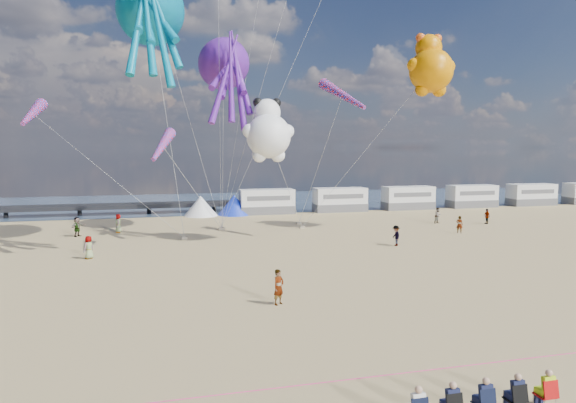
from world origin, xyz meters
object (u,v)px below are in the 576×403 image
at_px(motorhome_0, 267,202).
at_px(sandbag_b, 222,229).
at_px(spectator_row, 483,397).
at_px(beachgoer_0, 118,223).
at_px(beachgoer_5, 459,225).
at_px(motorhome_2, 408,198).
at_px(sandbag_a, 184,238).
at_px(motorhome_3, 472,196).
at_px(beachgoer_7, 438,216).
at_px(sandbag_e, 221,229).
at_px(tent_blue, 234,205).
at_px(sandbag_c, 302,227).
at_px(kite_octopus_teal, 150,11).
at_px(standing_person, 279,287).
at_px(windsock_right, 162,146).
at_px(kite_octopus_purple, 224,64).
at_px(beachgoer_4, 77,227).
at_px(windsock_mid, 343,95).
at_px(kite_panda, 269,136).
at_px(tent_white, 201,206).
at_px(sandbag_d, 299,223).
at_px(beachgoer_2, 396,236).
at_px(motorhome_1, 340,200).
at_px(kite_teddy_orange, 431,71).
at_px(motorhome_4, 531,195).
at_px(beachgoer_3, 487,216).
at_px(beachgoer_6, 89,247).
at_px(windsock_left, 33,113).

distance_m(motorhome_0, sandbag_b, 12.98).
distance_m(spectator_row, sandbag_b, 37.49).
xyz_separation_m(beachgoer_0, beachgoer_5, (31.30, -8.37, -0.06)).
xyz_separation_m(motorhome_2, sandbag_a, (-29.69, -15.52, -1.39)).
relative_size(motorhome_3, beachgoer_0, 3.72).
xyz_separation_m(beachgoer_7, sandbag_a, (-26.77, -3.11, -0.74)).
xyz_separation_m(sandbag_a, sandbag_e, (3.78, 4.38, 0.00)).
xyz_separation_m(tent_blue, spectator_row, (0.42, -48.33, -0.55)).
distance_m(sandbag_c, kite_octopus_teal, 24.14).
bearing_deg(standing_person, windsock_right, 76.09).
bearing_deg(kite_octopus_purple, tent_blue, 83.42).
distance_m(kite_octopus_purple, windsock_right, 13.49).
relative_size(beachgoer_4, windsock_right, 0.41).
relative_size(beachgoer_5, windsock_mid, 0.28).
relative_size(motorhome_0, kite_panda, 1.03).
relative_size(tent_white, sandbag_b, 8.00).
xyz_separation_m(motorhome_3, kite_panda, (-32.26, -18.78, 7.53)).
xyz_separation_m(motorhome_0, sandbag_d, (1.51, -9.32, -1.39)).
bearing_deg(windsock_mid, sandbag_b, 121.21).
relative_size(spectator_row, sandbag_a, 12.20).
distance_m(beachgoer_2, beachgoer_4, 28.45).
relative_size(motorhome_1, beachgoer_0, 3.72).
distance_m(sandbag_a, sandbag_e, 5.78).
distance_m(beachgoer_5, kite_octopus_teal, 33.39).
distance_m(motorhome_2, kite_teddy_orange, 22.77).
relative_size(standing_person, sandbag_e, 3.68).
xyz_separation_m(motorhome_1, kite_octopus_teal, (-22.57, -16.33, 17.71)).
bearing_deg(motorhome_4, beachgoer_4, -168.70).
xyz_separation_m(standing_person, sandbag_c, (8.02, 23.83, -0.81)).
relative_size(beachgoer_7, kite_octopus_teal, 0.14).
bearing_deg(beachgoer_4, tent_white, -12.45).
relative_size(standing_person, beachgoer_3, 1.13).
bearing_deg(spectator_row, standing_person, 105.22).
bearing_deg(tent_white, beachgoer_0, -130.04).
bearing_deg(beachgoer_6, motorhome_1, 170.44).
bearing_deg(standing_person, motorhome_0, 45.27).
distance_m(motorhome_3, sandbag_b, 36.98).
height_order(tent_white, kite_teddy_orange, kite_teddy_orange).
relative_size(beachgoer_2, kite_panda, 0.26).
xyz_separation_m(motorhome_1, sandbag_b, (-16.28, -10.98, -1.39)).
bearing_deg(sandbag_c, motorhome_0, 95.06).
bearing_deg(motorhome_4, kite_octopus_teal, -162.27).
bearing_deg(windsock_right, motorhome_2, 53.90).
bearing_deg(sandbag_b, beachgoer_2, -42.75).
bearing_deg(sandbag_e, beachgoer_6, -135.36).
xyz_separation_m(standing_person, beachgoer_0, (-9.64, 25.74, -0.03)).
bearing_deg(windsock_left, kite_octopus_purple, 6.14).
bearing_deg(beachgoer_7, windsock_mid, -175.13).
bearing_deg(standing_person, windsock_mid, 26.89).
height_order(motorhome_4, sandbag_b, motorhome_4).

